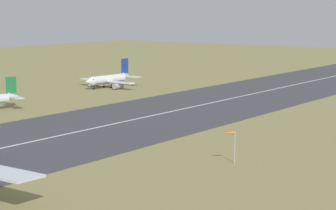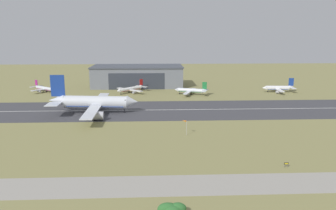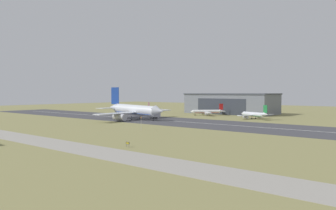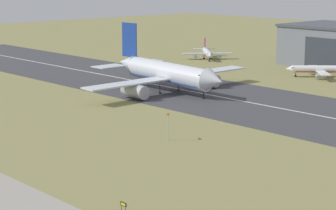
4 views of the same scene
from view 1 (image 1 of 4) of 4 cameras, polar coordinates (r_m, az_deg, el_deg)
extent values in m
cube|color=#3D3D42|center=(153.98, -5.98, -1.92)|extent=(410.08, 44.74, 0.06)
cube|color=silver|center=(153.98, -5.98, -1.91)|extent=(369.07, 0.70, 0.01)
cone|color=silver|center=(186.65, -13.33, 0.75)|extent=(3.86, 3.39, 2.41)
cube|color=#1E7238|center=(186.10, -13.50, 1.70)|extent=(2.83, 1.28, 4.55)
cube|color=silver|center=(189.79, -13.71, 0.84)|extent=(3.83, 4.73, 0.24)
cube|color=silver|center=(183.47, -12.99, 0.61)|extent=(3.83, 4.73, 0.24)
cylinder|color=white|center=(229.74, -5.31, 2.23)|extent=(15.42, 4.10, 3.08)
cone|color=white|center=(223.53, -6.95, 2.03)|extent=(2.98, 3.26, 3.08)
cone|color=white|center=(236.42, -3.68, 2.56)|extent=(3.88, 3.02, 2.78)
cube|color=black|center=(224.50, -6.67, 2.22)|extent=(1.27, 2.69, 0.44)
cube|color=navy|center=(229.84, -5.31, 2.02)|extent=(13.89, 3.84, 0.20)
cube|color=white|center=(234.54, -6.56, 2.20)|extent=(3.32, 10.94, 0.40)
cylinder|color=#A8A8B2|center=(233.70, -6.50, 1.89)|extent=(4.13, 2.18, 1.91)
cube|color=white|center=(224.74, -4.12, 1.97)|extent=(3.32, 10.94, 0.40)
cylinder|color=#A8A8B2|center=(225.11, -4.36, 1.67)|extent=(4.13, 2.18, 1.91)
cube|color=navy|center=(235.67, -3.78, 3.42)|extent=(3.37, 0.50, 5.24)
cube|color=white|center=(239.01, -4.39, 2.59)|extent=(3.25, 4.90, 0.24)
cube|color=white|center=(233.65, -3.01, 2.47)|extent=(3.25, 4.90, 0.24)
cylinder|color=black|center=(225.55, -6.46, 1.53)|extent=(0.24, 0.24, 1.36)
cylinder|color=black|center=(225.61, -6.46, 1.41)|extent=(0.84, 0.84, 0.44)
cylinder|color=black|center=(231.44, -5.59, 1.72)|extent=(0.24, 0.24, 1.36)
cylinder|color=black|center=(231.49, -5.59, 1.60)|extent=(0.84, 0.84, 0.44)
cylinder|color=black|center=(228.83, -4.94, 1.65)|extent=(0.24, 0.24, 1.36)
cylinder|color=black|center=(228.89, -4.94, 1.53)|extent=(0.84, 0.84, 0.44)
cylinder|color=#B7B7BC|center=(117.91, 5.83, -3.69)|extent=(0.14, 0.14, 5.85)
cone|color=orange|center=(117.00, 5.30, -2.44)|extent=(1.95, 1.78, 0.60)
camera|label=2|loc=(109.07, 73.89, 8.46)|focal=35.00mm
camera|label=3|loc=(201.56, 48.09, 2.42)|focal=35.00mm
camera|label=4|loc=(201.16, 45.74, 7.97)|focal=70.00mm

